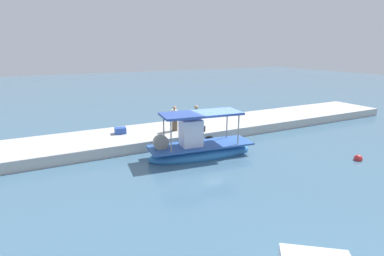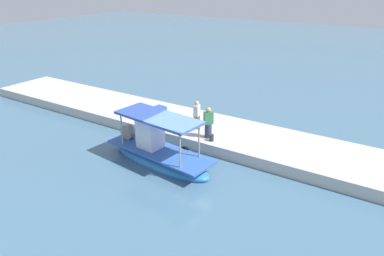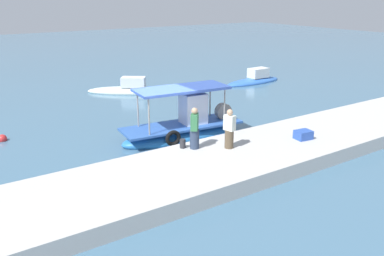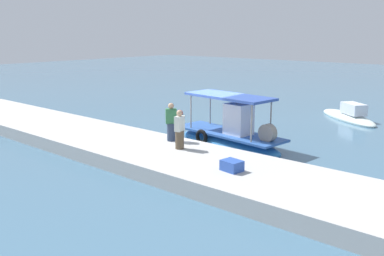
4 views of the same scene
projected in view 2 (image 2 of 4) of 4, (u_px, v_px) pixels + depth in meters
name	position (u px, v px, depth m)	size (l,w,h in m)	color
ground_plane	(180.00, 166.00, 17.71)	(120.00, 120.00, 0.00)	#446A85
dock_quay	(218.00, 133.00, 20.59)	(36.00, 4.25, 0.61)	#B9B7B3
main_fishing_boat	(158.00, 153.00, 17.91)	(6.16, 2.44, 2.82)	#2B75BD
fisherman_near_bollard	(197.00, 116.00, 20.24)	(0.43, 0.51, 1.63)	brown
fisherman_by_crate	(208.00, 124.00, 19.06)	(0.53, 0.54, 1.70)	#2E3C56
mooring_bollard	(212.00, 138.00, 18.87)	(0.24, 0.24, 0.37)	#2D2D33
cargo_crate	(160.00, 109.00, 22.85)	(0.69, 0.55, 0.38)	#2C50AD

